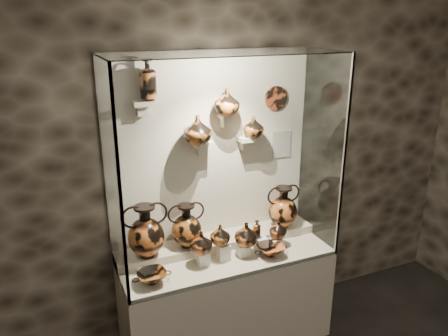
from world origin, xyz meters
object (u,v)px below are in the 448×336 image
Objects in this scene: amphora_mid at (186,225)px; amphora_right at (283,207)px; jug_a at (201,242)px; ovoid_vase_a at (198,130)px; lekythos_small at (257,228)px; lekythos_tall at (148,78)px; ovoid_vase_c at (253,127)px; ovoid_vase_b at (227,102)px; jug_b at (220,235)px; jug_e at (278,229)px; kylix_right at (271,250)px; amphora_left at (146,231)px; kylix_left at (152,276)px; jug_c at (246,234)px.

amphora_mid is 0.96× the size of amphora_right.
ovoid_vase_a is at bearing 69.65° from jug_a.
ovoid_vase_a is (-0.40, 0.22, 0.79)m from lekythos_small.
lekythos_tall is 1.89× the size of ovoid_vase_c.
ovoid_vase_b reaches higher than jug_a.
ovoid_vase_b is at bearing 47.85° from jug_b.
amphora_right is at bearing -5.08° from ovoid_vase_a.
jug_b is at bearing -149.13° from amphora_right.
amphora_right reaches higher than lekythos_small.
amphora_mid is 2.37× the size of jug_e.
kylix_right is at bearing -63.22° from lekythos_small.
ovoid_vase_c is (-0.12, 0.24, 0.82)m from jug_e.
ovoid_vase_c is (0.39, 0.24, 0.76)m from jug_b.
ovoid_vase_b reaches higher than jug_b.
jug_a is at bearing -162.65° from ovoid_vase_b.
amphora_left is 2.36× the size of jug_a.
amphora_left is 1.13m from lekythos_tall.
jug_c is at bearing -3.91° from kylix_left.
amphora_right is 1.80× the size of ovoid_vase_b.
lekythos_small is 0.63× the size of kylix_right.
amphora_left is 2.77× the size of jug_e.
amphora_left is 0.57m from jug_b.
ovoid_vase_b is 0.32m from ovoid_vase_c.
amphora_mid is at bearing -165.43° from ovoid_vase_a.
amphora_left is at bearing -161.34° from amphora_mid.
kylix_right is 1.32× the size of ovoid_vase_b.
amphora_left is 1.17× the size of amphora_mid.
lekythos_small is 0.81m from ovoid_vase_c.
lekythos_small reaches higher than kylix_left.
ovoid_vase_b is at bearing -169.74° from amphora_right.
ovoid_vase_a reaches higher than lekythos_small.
amphora_mid is at bearing -15.15° from amphora_left.
jug_a is 0.65× the size of kylix_right.
jug_b is 1.08× the size of jug_e.
kylix_left is at bearing -170.09° from jug_a.
amphora_mid is 0.76m from ovoid_vase_a.
amphora_mid is 1.10× the size of lekythos_tall.
lekythos_small is (-0.20, 0.00, 0.05)m from jug_e.
kylix_right is (0.18, -0.08, -0.13)m from jug_c.
jug_b is 0.85× the size of jug_c.
jug_a is 1.08m from ovoid_vase_b.
amphora_left is at bearing 155.72° from jug_b.
kylix_left is (-0.36, -0.29, -0.19)m from amphora_mid.
ovoid_vase_a is at bearing 147.00° from lekythos_small.
kylix_left is (-0.78, -0.08, -0.13)m from jug_c.
amphora_left is at bearing -156.98° from ovoid_vase_c.
jug_b is 0.50× the size of lekythos_tall.
amphora_mid is 1.61× the size of ovoid_vase_a.
ovoid_vase_a is at bearing 30.88° from amphora_mid.
ovoid_vase_c reaches higher than amphora_right.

